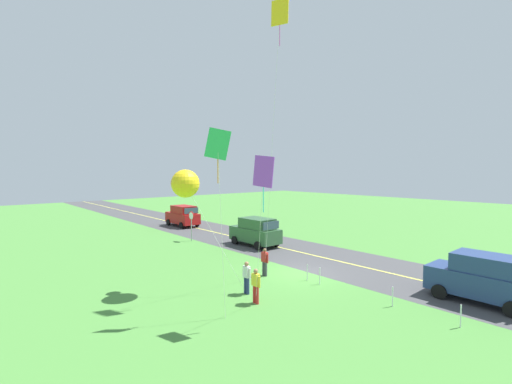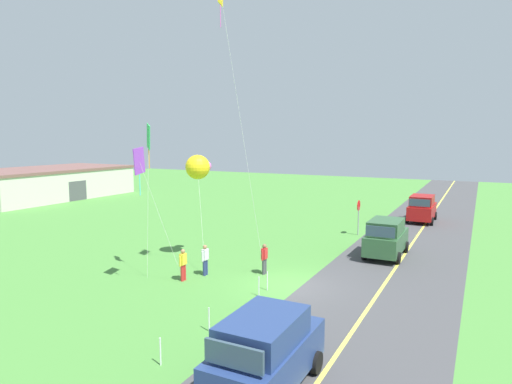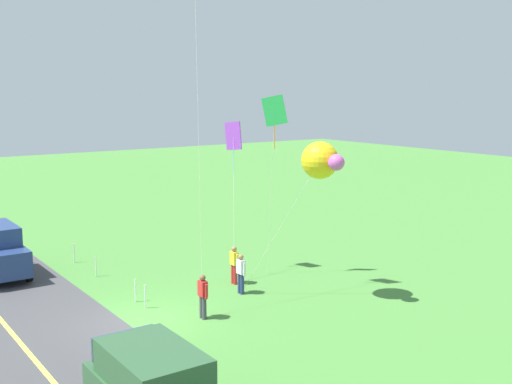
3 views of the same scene
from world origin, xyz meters
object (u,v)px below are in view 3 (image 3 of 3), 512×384
object	(u,v)px
person_adult_near	(234,264)
person_adult_companion	(241,272)
person_child_watcher	(203,295)
kite_green_far	(274,114)
kite_red_low	(233,138)
kite_blue_mid	(321,160)

from	to	relation	value
person_adult_near	person_adult_companion	bearing A→B (deg)	-52.38
person_child_watcher	kite_green_far	world-z (taller)	kite_green_far
person_adult_companion	kite_red_low	xyz separation A→B (m)	(-2.92, 1.57, 5.04)
kite_green_far	person_child_watcher	bearing A→B (deg)	-61.88
person_adult_companion	kite_blue_mid	size ratio (longest dim) A/B	0.26
person_adult_companion	kite_blue_mid	bearing A→B (deg)	-20.25
person_adult_companion	person_child_watcher	xyz separation A→B (m)	(1.56, -2.64, 0.00)
person_adult_companion	kite_red_low	distance (m)	6.03
person_adult_near	kite_red_low	size ratio (longest dim) A/B	0.24
kite_red_low	person_adult_near	bearing A→B (deg)	-32.77
kite_red_low	person_adult_companion	bearing A→B (deg)	-28.23
person_adult_companion	person_child_watcher	distance (m)	3.06
kite_red_low	kite_green_far	xyz separation A→B (m)	(1.73, 0.93, 1.09)
person_adult_companion	kite_blue_mid	distance (m)	5.50
person_child_watcher	kite_blue_mid	bearing A→B (deg)	-57.97
person_adult_companion	kite_red_low	size ratio (longest dim) A/B	0.24
person_adult_companion	kite_green_far	xyz separation A→B (m)	(-1.19, 2.49, 6.14)
person_adult_companion	person_child_watcher	world-z (taller)	same
kite_green_far	kite_blue_mid	bearing A→B (deg)	-7.97
person_child_watcher	kite_red_low	xyz separation A→B (m)	(-4.47, 4.20, 5.04)
person_adult_companion	kite_green_far	distance (m)	6.73
person_adult_near	kite_red_low	distance (m)	5.43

